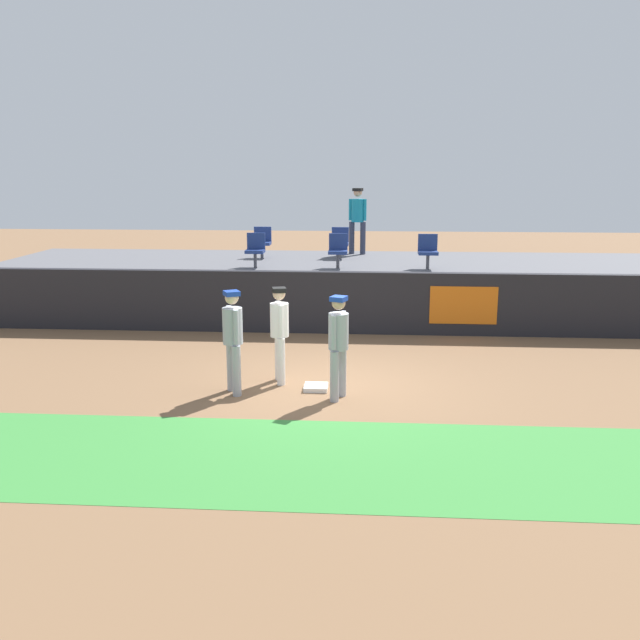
{
  "coord_description": "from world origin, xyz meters",
  "views": [
    {
      "loc": [
        0.64,
        -11.26,
        3.71
      ],
      "look_at": [
        -0.21,
        0.88,
        1.0
      ],
      "focal_mm": 38.36,
      "sensor_mm": 36.0,
      "label": 1
    }
  ],
  "objects_px": {
    "player_coach_visitor": "(338,340)",
    "seat_front_center": "(338,249)",
    "seat_front_left": "(255,248)",
    "seat_back_left": "(262,241)",
    "first_base": "(316,387)",
    "spectator_hooded": "(358,216)",
    "seat_front_right": "(428,250)",
    "seat_back_center": "(340,241)",
    "player_fielder_home": "(280,328)",
    "player_runner_visitor": "(233,335)"
  },
  "relations": [
    {
      "from": "first_base",
      "to": "seat_front_left",
      "type": "relative_size",
      "value": 0.48
    },
    {
      "from": "player_runner_visitor",
      "to": "player_fielder_home",
      "type": "bearing_deg",
      "value": 105.74
    },
    {
      "from": "player_coach_visitor",
      "to": "spectator_hooded",
      "type": "relative_size",
      "value": 0.92
    },
    {
      "from": "seat_front_center",
      "to": "player_runner_visitor",
      "type": "bearing_deg",
      "value": -104.19
    },
    {
      "from": "player_coach_visitor",
      "to": "seat_front_center",
      "type": "relative_size",
      "value": 2.04
    },
    {
      "from": "player_runner_visitor",
      "to": "player_coach_visitor",
      "type": "relative_size",
      "value": 1.02
    },
    {
      "from": "spectator_hooded",
      "to": "seat_front_right",
      "type": "bearing_deg",
      "value": 137.9
    },
    {
      "from": "seat_front_left",
      "to": "seat_back_center",
      "type": "relative_size",
      "value": 1.0
    },
    {
      "from": "seat_back_center",
      "to": "seat_front_right",
      "type": "height_order",
      "value": "same"
    },
    {
      "from": "player_runner_visitor",
      "to": "seat_back_left",
      "type": "distance_m",
      "value": 7.74
    },
    {
      "from": "first_base",
      "to": "seat_back_left",
      "type": "xyz_separation_m",
      "value": [
        -2.03,
        7.4,
        1.73
      ]
    },
    {
      "from": "seat_front_right",
      "to": "spectator_hooded",
      "type": "xyz_separation_m",
      "value": [
        -1.76,
        2.83,
        0.6
      ]
    },
    {
      "from": "seat_front_center",
      "to": "spectator_hooded",
      "type": "relative_size",
      "value": 0.45
    },
    {
      "from": "seat_back_left",
      "to": "seat_front_right",
      "type": "height_order",
      "value": "same"
    },
    {
      "from": "seat_back_left",
      "to": "spectator_hooded",
      "type": "bearing_deg",
      "value": 21.68
    },
    {
      "from": "first_base",
      "to": "player_runner_visitor",
      "type": "xyz_separation_m",
      "value": [
        -1.36,
        -0.27,
        0.97
      ]
    },
    {
      "from": "player_fielder_home",
      "to": "spectator_hooded",
      "type": "relative_size",
      "value": 0.92
    },
    {
      "from": "player_coach_visitor",
      "to": "player_fielder_home",
      "type": "bearing_deg",
      "value": -106.78
    },
    {
      "from": "player_coach_visitor",
      "to": "seat_front_left",
      "type": "distance_m",
      "value": 6.51
    },
    {
      "from": "seat_back_center",
      "to": "player_fielder_home",
      "type": "bearing_deg",
      "value": -96.19
    },
    {
      "from": "seat_front_left",
      "to": "seat_back_left",
      "type": "height_order",
      "value": "same"
    },
    {
      "from": "first_base",
      "to": "seat_front_center",
      "type": "distance_m",
      "value": 5.86
    },
    {
      "from": "seat_front_right",
      "to": "seat_back_left",
      "type": "bearing_deg",
      "value": 157.5
    },
    {
      "from": "first_base",
      "to": "player_runner_visitor",
      "type": "height_order",
      "value": "player_runner_visitor"
    },
    {
      "from": "seat_front_left",
      "to": "seat_front_right",
      "type": "distance_m",
      "value": 4.24
    },
    {
      "from": "first_base",
      "to": "seat_front_left",
      "type": "bearing_deg",
      "value": 108.99
    },
    {
      "from": "seat_front_left",
      "to": "seat_front_center",
      "type": "height_order",
      "value": "same"
    },
    {
      "from": "player_coach_visitor",
      "to": "seat_back_left",
      "type": "bearing_deg",
      "value": -141.59
    },
    {
      "from": "player_coach_visitor",
      "to": "seat_front_left",
      "type": "relative_size",
      "value": 2.04
    },
    {
      "from": "first_base",
      "to": "seat_back_left",
      "type": "bearing_deg",
      "value": 105.38
    },
    {
      "from": "seat_front_left",
      "to": "seat_back_left",
      "type": "bearing_deg",
      "value": 93.46
    },
    {
      "from": "seat_front_left",
      "to": "seat_back_center",
      "type": "height_order",
      "value": "same"
    },
    {
      "from": "player_fielder_home",
      "to": "seat_back_left",
      "type": "relative_size",
      "value": 2.02
    },
    {
      "from": "seat_front_left",
      "to": "player_fielder_home",
      "type": "bearing_deg",
      "value": -76.37
    },
    {
      "from": "player_coach_visitor",
      "to": "seat_front_center",
      "type": "xyz_separation_m",
      "value": [
        -0.28,
        6.04,
        0.78
      ]
    },
    {
      "from": "player_coach_visitor",
      "to": "spectator_hooded",
      "type": "bearing_deg",
      "value": -159.8
    },
    {
      "from": "player_runner_visitor",
      "to": "seat_front_left",
      "type": "relative_size",
      "value": 2.08
    },
    {
      "from": "player_runner_visitor",
      "to": "player_coach_visitor",
      "type": "height_order",
      "value": "player_runner_visitor"
    },
    {
      "from": "player_runner_visitor",
      "to": "seat_front_right",
      "type": "relative_size",
      "value": 2.08
    },
    {
      "from": "seat_front_left",
      "to": "seat_front_right",
      "type": "bearing_deg",
      "value": 0.0
    },
    {
      "from": "first_base",
      "to": "player_coach_visitor",
      "type": "relative_size",
      "value": 0.23
    },
    {
      "from": "player_fielder_home",
      "to": "seat_back_left",
      "type": "xyz_separation_m",
      "value": [
        -1.37,
        7.01,
        0.79
      ]
    },
    {
      "from": "player_runner_visitor",
      "to": "spectator_hooded",
      "type": "height_order",
      "value": "spectator_hooded"
    },
    {
      "from": "player_coach_visitor",
      "to": "seat_front_right",
      "type": "height_order",
      "value": "seat_front_right"
    },
    {
      "from": "seat_back_center",
      "to": "seat_back_left",
      "type": "distance_m",
      "value": 2.13
    },
    {
      "from": "first_base",
      "to": "spectator_hooded",
      "type": "height_order",
      "value": "spectator_hooded"
    },
    {
      "from": "spectator_hooded",
      "to": "seat_back_center",
      "type": "bearing_deg",
      "value": 82.26
    },
    {
      "from": "player_coach_visitor",
      "to": "seat_front_right",
      "type": "bearing_deg",
      "value": -176.42
    },
    {
      "from": "first_base",
      "to": "seat_back_left",
      "type": "distance_m",
      "value": 7.86
    },
    {
      "from": "player_runner_visitor",
      "to": "seat_back_center",
      "type": "xyz_separation_m",
      "value": [
        1.46,
        7.67,
        0.76
      ]
    }
  ]
}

